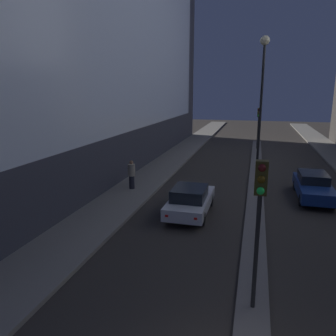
{
  "coord_description": "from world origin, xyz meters",
  "views": [
    {
      "loc": [
        -0.21,
        -4.95,
        6.07
      ],
      "look_at": [
        -6.33,
        17.81,
        0.5
      ],
      "focal_mm": 35.0,
      "sensor_mm": 36.0,
      "label": 1
    }
  ],
  "objects_px": {
    "car_right_lane": "(313,186)",
    "pedestrian_on_left_sidewalk": "(132,174)",
    "car_left_lane": "(190,200)",
    "street_lamp": "(262,83)",
    "traffic_light_near": "(260,203)",
    "traffic_light_mid": "(259,119)"
  },
  "relations": [
    {
      "from": "car_right_lane",
      "to": "pedestrian_on_left_sidewalk",
      "type": "distance_m",
      "value": 10.68
    },
    {
      "from": "car_left_lane",
      "to": "car_right_lane",
      "type": "height_order",
      "value": "car_left_lane"
    },
    {
      "from": "street_lamp",
      "to": "car_left_lane",
      "type": "xyz_separation_m",
      "value": [
        -3.17,
        -6.12,
        -5.77
      ]
    },
    {
      "from": "traffic_light_near",
      "to": "car_left_lane",
      "type": "xyz_separation_m",
      "value": [
        -3.17,
        6.89,
        -2.49
      ]
    },
    {
      "from": "traffic_light_mid",
      "to": "street_lamp",
      "type": "distance_m",
      "value": 14.32
    },
    {
      "from": "traffic_light_near",
      "to": "pedestrian_on_left_sidewalk",
      "type": "bearing_deg",
      "value": 127.16
    },
    {
      "from": "traffic_light_near",
      "to": "car_right_lane",
      "type": "height_order",
      "value": "traffic_light_near"
    },
    {
      "from": "street_lamp",
      "to": "car_left_lane",
      "type": "bearing_deg",
      "value": -117.37
    },
    {
      "from": "street_lamp",
      "to": "car_right_lane",
      "type": "distance_m",
      "value": 6.83
    },
    {
      "from": "traffic_light_near",
      "to": "pedestrian_on_left_sidewalk",
      "type": "xyz_separation_m",
      "value": [
        -7.42,
        9.79,
        -2.15
      ]
    },
    {
      "from": "traffic_light_mid",
      "to": "car_left_lane",
      "type": "bearing_deg",
      "value": -98.98
    },
    {
      "from": "street_lamp",
      "to": "car_right_lane",
      "type": "relative_size",
      "value": 1.9
    },
    {
      "from": "traffic_light_near",
      "to": "street_lamp",
      "type": "bearing_deg",
      "value": 90.0
    },
    {
      "from": "traffic_light_near",
      "to": "car_left_lane",
      "type": "height_order",
      "value": "traffic_light_near"
    },
    {
      "from": "street_lamp",
      "to": "traffic_light_near",
      "type": "bearing_deg",
      "value": -90.0
    },
    {
      "from": "traffic_light_mid",
      "to": "street_lamp",
      "type": "relative_size",
      "value": 0.46
    },
    {
      "from": "traffic_light_near",
      "to": "car_right_lane",
      "type": "bearing_deg",
      "value": 74.19
    },
    {
      "from": "traffic_light_mid",
      "to": "street_lamp",
      "type": "height_order",
      "value": "street_lamp"
    },
    {
      "from": "traffic_light_mid",
      "to": "car_left_lane",
      "type": "height_order",
      "value": "traffic_light_mid"
    },
    {
      "from": "street_lamp",
      "to": "pedestrian_on_left_sidewalk",
      "type": "relative_size",
      "value": 5.15
    },
    {
      "from": "car_right_lane",
      "to": "pedestrian_on_left_sidewalk",
      "type": "xyz_separation_m",
      "value": [
        -10.59,
        -1.4,
        0.34
      ]
    },
    {
      "from": "street_lamp",
      "to": "pedestrian_on_left_sidewalk",
      "type": "xyz_separation_m",
      "value": [
        -7.42,
        -3.22,
        -5.43
      ]
    }
  ]
}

